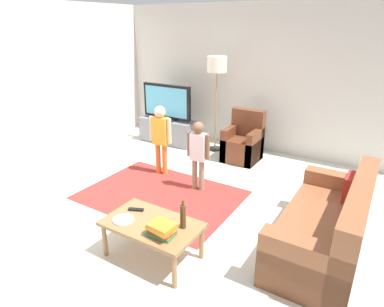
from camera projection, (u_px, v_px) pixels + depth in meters
The scene contains 16 objects.
ground at pixel (168, 214), 4.36m from camera, with size 7.80×7.80×0.00m, color beige.
wall_back at pixel (259, 79), 6.23m from camera, with size 6.00×0.12×2.70m, color silver.
wall_left at pixel (14, 89), 5.34m from camera, with size 0.12×6.00×2.70m, color silver.
area_rug at pixel (161, 195), 4.83m from camera, with size 2.20×1.60×0.01m, color #9E2D28.
tv_stand at pixel (168, 131), 6.89m from camera, with size 1.20×0.44×0.50m.
tv at pixel (167, 102), 6.65m from camera, with size 1.10×0.28×0.71m.
couch at pixel (330, 229), 3.53m from camera, with size 0.80×1.80×0.86m.
armchair at pixel (244, 144), 6.00m from camera, with size 0.60×0.60×0.90m.
floor_lamp at pixel (217, 70), 6.03m from camera, with size 0.36×0.36×1.78m.
child_near_tv at pixel (161, 134), 5.28m from camera, with size 0.38×0.18×1.14m.
child_center at pixel (198, 150), 4.78m from camera, with size 0.35×0.17×1.05m.
coffee_table at pixel (152, 227), 3.43m from camera, with size 1.00×0.60×0.42m.
book_stack at pixel (161, 229), 3.18m from camera, with size 0.30×0.22×0.14m.
bottle at pixel (183, 216), 3.29m from camera, with size 0.06×0.06×0.31m.
tv_remote at pixel (136, 210), 3.64m from camera, with size 0.17×0.05×0.02m, color black.
plate at pixel (123, 220), 3.45m from camera, with size 0.22×0.22×0.02m.
Camera 1 is at (2.26, -3.03, 2.34)m, focal length 31.04 mm.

